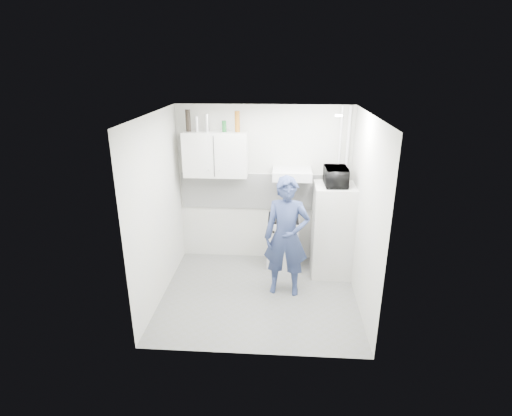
{
  "coord_description": "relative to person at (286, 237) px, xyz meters",
  "views": [
    {
      "loc": [
        0.3,
        -5.03,
        3.22
      ],
      "look_at": [
        -0.06,
        0.3,
        1.25
      ],
      "focal_mm": 28.0,
      "sensor_mm": 36.0,
      "label": 1
    }
  ],
  "objects": [
    {
      "name": "canister_a",
      "position": [
        -0.98,
        0.93,
        1.41
      ],
      "size": [
        0.07,
        0.07,
        0.17
      ],
      "primitive_type": "cylinder",
      "color": "#144C1E",
      "rests_on": "upper_cabinet"
    },
    {
      "name": "range_hood",
      "position": [
        0.07,
        0.85,
        0.69
      ],
      "size": [
        0.6,
        0.5,
        0.14
      ],
      "primitive_type": "cube",
      "color": "silver",
      "rests_on": "wall_back"
    },
    {
      "name": "backsplash",
      "position": [
        -0.38,
        1.09,
        0.32
      ],
      "size": [
        2.74,
        0.03,
        0.6
      ],
      "primitive_type": "cube",
      "color": "white",
      "rests_on": "wall_back"
    },
    {
      "name": "wall_back",
      "position": [
        -0.38,
        1.1,
        0.42
      ],
      "size": [
        2.8,
        0.0,
        2.8
      ],
      "primitive_type": "plane",
      "rotation": [
        1.57,
        0.0,
        0.0
      ],
      "color": "beige",
      "rests_on": "floor"
    },
    {
      "name": "stove",
      "position": [
        -0.05,
        0.85,
        -0.47
      ],
      "size": [
        0.51,
        0.51,
        0.82
      ],
      "primitive_type": "cube",
      "color": "silver",
      "rests_on": "floor"
    },
    {
      "name": "ceiling_spot_fixture",
      "position": [
        0.62,
        0.05,
        1.69
      ],
      "size": [
        0.1,
        0.1,
        0.02
      ],
      "primitive_type": "cylinder",
      "color": "white",
      "rests_on": "ceiling"
    },
    {
      "name": "microwave",
      "position": [
        0.72,
        0.62,
        0.73
      ],
      "size": [
        0.5,
        0.35,
        0.27
      ],
      "primitive_type": "imported",
      "rotation": [
        0.0,
        0.0,
        1.6
      ],
      "color": "black",
      "rests_on": "fridge"
    },
    {
      "name": "bottle_a",
      "position": [
        -1.54,
        0.93,
        1.49
      ],
      "size": [
        0.08,
        0.08,
        0.33
      ],
      "primitive_type": "cylinder",
      "color": "black",
      "rests_on": "upper_cabinet"
    },
    {
      "name": "floor",
      "position": [
        -0.38,
        -0.15,
        -0.88
      ],
      "size": [
        2.8,
        2.8,
        0.0
      ],
      "primitive_type": "plane",
      "color": "slate",
      "rests_on": "ground"
    },
    {
      "name": "bottle_e",
      "position": [
        -0.78,
        0.93,
        1.48
      ],
      "size": [
        0.08,
        0.08,
        0.32
      ],
      "primitive_type": "cylinder",
      "color": "brown",
      "rests_on": "upper_cabinet"
    },
    {
      "name": "bottle_b",
      "position": [
        -1.41,
        0.93,
        1.44
      ],
      "size": [
        0.06,
        0.06,
        0.23
      ],
      "primitive_type": "cylinder",
      "color": "silver",
      "rests_on": "upper_cabinet"
    },
    {
      "name": "wall_left",
      "position": [
        -1.78,
        -0.15,
        0.42
      ],
      "size": [
        0.0,
        2.6,
        2.6
      ],
      "primitive_type": "plane",
      "rotation": [
        1.57,
        0.0,
        1.57
      ],
      "color": "beige",
      "rests_on": "floor"
    },
    {
      "name": "fridge",
      "position": [
        0.72,
        0.62,
        -0.14
      ],
      "size": [
        0.61,
        0.61,
        1.47
      ],
      "primitive_type": "cube",
      "rotation": [
        0.0,
        0.0,
        0.0
      ],
      "color": "silver",
      "rests_on": "floor"
    },
    {
      "name": "saucepan",
      "position": [
        -0.14,
        0.89,
        0.02
      ],
      "size": [
        0.19,
        0.19,
        0.11
      ],
      "primitive_type": "cylinder",
      "color": "silver",
      "rests_on": "stove_top"
    },
    {
      "name": "pipe_b",
      "position": [
        0.8,
        1.02,
        0.42
      ],
      "size": [
        0.04,
        0.04,
        2.6
      ],
      "primitive_type": "cylinder",
      "color": "silver",
      "rests_on": "floor"
    },
    {
      "name": "bottle_c",
      "position": [
        -1.25,
        0.93,
        1.45
      ],
      "size": [
        0.06,
        0.06,
        0.27
      ],
      "primitive_type": "cylinder",
      "color": "silver",
      "rests_on": "upper_cabinet"
    },
    {
      "name": "wall_right",
      "position": [
        1.02,
        -0.15,
        0.42
      ],
      "size": [
        0.0,
        2.6,
        2.6
      ],
      "primitive_type": "plane",
      "rotation": [
        1.57,
        0.0,
        -1.57
      ],
      "color": "beige",
      "rests_on": "floor"
    },
    {
      "name": "stove_top",
      "position": [
        -0.05,
        0.85,
        -0.05
      ],
      "size": [
        0.49,
        0.49,
        0.03
      ],
      "primitive_type": "cube",
      "color": "black",
      "rests_on": "stove"
    },
    {
      "name": "person",
      "position": [
        0.0,
        0.0,
        0.0
      ],
      "size": [
        0.68,
        0.48,
        1.76
      ],
      "primitive_type": "imported",
      "rotation": [
        0.0,
        0.0,
        -0.09
      ],
      "color": "navy",
      "rests_on": "floor"
    },
    {
      "name": "ceiling",
      "position": [
        -0.38,
        -0.15,
        1.72
      ],
      "size": [
        2.8,
        2.8,
        0.0
      ],
      "primitive_type": "plane",
      "color": "white",
      "rests_on": "wall_back"
    },
    {
      "name": "upper_cabinet",
      "position": [
        -1.13,
        0.93,
        0.97
      ],
      "size": [
        1.0,
        0.35,
        0.7
      ],
      "primitive_type": "cube",
      "color": "silver",
      "rests_on": "wall_back"
    },
    {
      "name": "pipe_a",
      "position": [
        0.92,
        1.02,
        0.42
      ],
      "size": [
        0.05,
        0.05,
        2.6
      ],
      "primitive_type": "cylinder",
      "color": "silver",
      "rests_on": "floor"
    }
  ]
}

